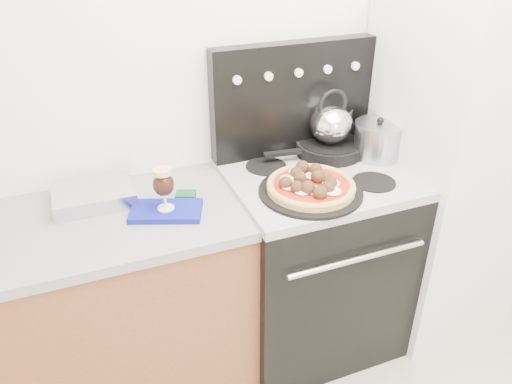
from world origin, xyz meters
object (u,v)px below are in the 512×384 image
base_cabinet (69,324)px  tea_kettle (331,121)px  pizza (311,184)px  skillet (329,148)px  stove_body (312,264)px  stock_pot (378,141)px  fridge (455,145)px  pizza_pan (311,191)px  oven_mitt (166,211)px  beer_glass (164,189)px

base_cabinet → tea_kettle: (1.25, 0.14, 0.65)m
pizza → skillet: size_ratio=1.15×
pizza → tea_kettle: tea_kettle is taller
stove_body → pizza: 0.54m
pizza → stock_pot: bearing=23.6°
base_cabinet → tea_kettle: 1.42m
fridge → skillet: bearing=160.7°
fridge → pizza_pan: fridge is taller
base_cabinet → fridge: size_ratio=0.76×
oven_mitt → pizza_pan: pizza_pan is taller
base_cabinet → oven_mitt: bearing=-8.0°
pizza → tea_kettle: bearing=50.1°
fridge → beer_glass: (-1.37, -0.01, 0.06)m
base_cabinet → pizza: size_ratio=4.13×
base_cabinet → oven_mitt: 0.65m
beer_glass → pizza_pan: (0.57, -0.09, -0.08)m
base_cabinet → pizza_pan: bearing=-8.7°
beer_glass → skillet: size_ratio=0.56×
base_cabinet → stock_pot: 1.54m
stove_body → fridge: fridge is taller
fridge → beer_glass: bearing=-179.5°
base_cabinet → stove_body: (1.10, -0.02, 0.01)m
tea_kettle → stock_pot: tea_kettle is taller
tea_kettle → stock_pot: bearing=-42.4°
oven_mitt → pizza: bearing=-9.2°
beer_glass → pizza_pan: size_ratio=0.41×
stove_body → pizza_pan: size_ratio=2.11×
stove_body → fridge: bearing=-2.0°
stock_pot → stove_body: bearing=-169.6°
oven_mitt → pizza: pizza is taller
oven_mitt → pizza_pan: size_ratio=0.64×
base_cabinet → stock_pot: stock_pot is taller
base_cabinet → pizza: pizza is taller
stove_body → fridge: (0.70, -0.03, 0.51)m
base_cabinet → skillet: (1.25, 0.14, 0.52)m
pizza → stock_pot: size_ratio=1.66×
fridge → oven_mitt: size_ratio=7.11×
tea_kettle → fridge: bearing=-31.1°
stove_body → oven_mitt: oven_mitt is taller
beer_glass → skillet: bearing=14.2°
fridge → beer_glass: 1.37m
fridge → stock_pot: bearing=167.0°
pizza_pan → skillet: (0.25, 0.30, 0.02)m
base_cabinet → tea_kettle: size_ratio=6.84×
base_cabinet → beer_glass: beer_glass is taller
stove_body → stock_pot: (0.33, 0.06, 0.56)m
stove_body → pizza_pan: pizza_pan is taller
oven_mitt → pizza: 0.58m
fridge → pizza: (-0.80, -0.10, 0.01)m
base_cabinet → pizza: (1.00, -0.15, 0.53)m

